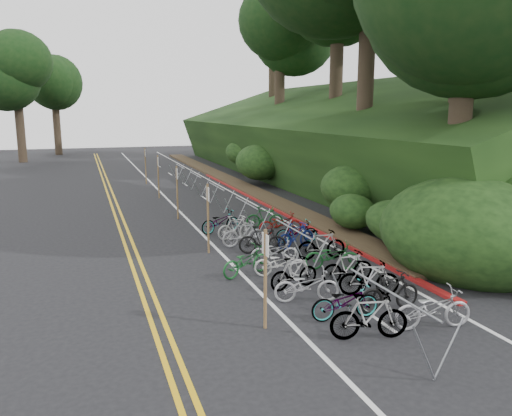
{
  "coord_description": "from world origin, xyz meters",
  "views": [
    {
      "loc": [
        -3.46,
        -11.83,
        5.02
      ],
      "look_at": [
        2.77,
        6.08,
        1.3
      ],
      "focal_mm": 35.0,
      "sensor_mm": 36.0,
      "label": 1
    }
  ],
  "objects": [
    {
      "name": "ground",
      "position": [
        0.0,
        0.0,
        0.0
      ],
      "size": [
        120.0,
        120.0,
        0.0
      ],
      "primitive_type": "plane",
      "color": "black",
      "rests_on": "ground"
    },
    {
      "name": "road_markings",
      "position": [
        0.63,
        10.1,
        0.0
      ],
      "size": [
        7.47,
        80.0,
        0.01
      ],
      "color": "gold",
      "rests_on": "ground"
    },
    {
      "name": "red_curb",
      "position": [
        5.7,
        12.0,
        0.05
      ],
      "size": [
        0.25,
        28.0,
        0.1
      ],
      "primitive_type": "cube",
      "color": "maroon",
      "rests_on": "ground"
    },
    {
      "name": "embankment",
      "position": [
        12.96,
        19.04,
        2.57
      ],
      "size": [
        14.3,
        48.14,
        9.11
      ],
      "color": "black",
      "rests_on": "ground"
    },
    {
      "name": "tree_cluster",
      "position": [
        9.76,
        22.03,
        12.34
      ],
      "size": [
        33.25,
        54.71,
        19.83
      ],
      "color": "#2D2319",
      "rests_on": "ground"
    },
    {
      "name": "bike_rack_front",
      "position": [
        2.55,
        -3.26,
        0.91
      ],
      "size": [
        1.17,
        3.29,
        1.23
      ],
      "color": "gray",
      "rests_on": "ground"
    },
    {
      "name": "bike_racks_rest",
      "position": [
        3.0,
        13.0,
        0.85
      ],
      "size": [
        1.14,
        23.0,
        1.17
      ],
      "color": "gray",
      "rests_on": "ground"
    },
    {
      "name": "signpost_near",
      "position": [
        0.34,
        -1.57,
        1.36
      ],
      "size": [
        0.08,
        0.4,
        2.38
      ],
      "color": "brown",
      "rests_on": "ground"
    },
    {
      "name": "signposts_rest",
      "position": [
        0.6,
        14.0,
        1.43
      ],
      "size": [
        0.08,
        18.4,
        2.5
      ],
      "color": "brown",
      "rests_on": "ground"
    },
    {
      "name": "bike_front",
      "position": [
        1.09,
        2.2,
        0.46
      ],
      "size": [
        1.2,
        1.86,
        0.92
      ],
      "primitive_type": "imported",
      "rotation": [
        0.0,
        0.0,
        1.94
      ],
      "color": "#144C1E",
      "rests_on": "ground"
    },
    {
      "name": "bike_valet",
      "position": [
        3.04,
        2.27,
        0.48
      ],
      "size": [
        3.29,
        12.59,
        1.07
      ],
      "color": "slate",
      "rests_on": "ground"
    }
  ]
}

